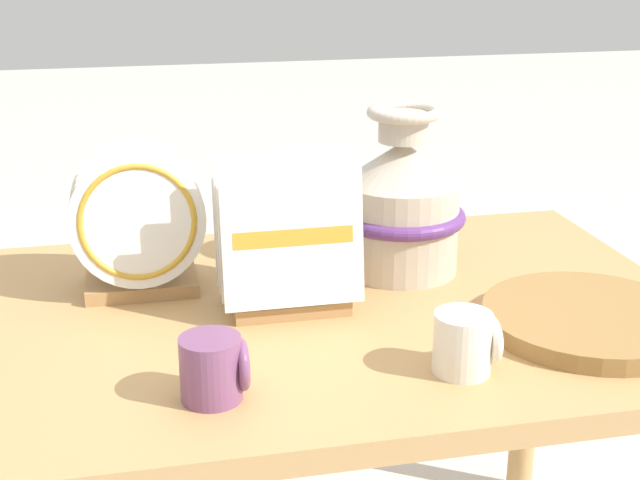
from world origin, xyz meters
TOP-DOWN VIEW (x-y plane):
  - display_table at (0.00, 0.00)m, footprint 1.15×0.76m
  - ceramic_vase at (0.17, 0.13)m, footprint 0.22×0.22m
  - dish_rack_round_plates at (-0.26, 0.13)m, footprint 0.21×0.14m
  - dish_rack_square_plates at (-0.05, 0.02)m, footprint 0.21×0.14m
  - wicker_charger_stack at (0.37, -0.15)m, footprint 0.31×0.31m
  - mug_cream_glaze at (0.14, -0.24)m, footprint 0.08×0.08m
  - mug_plum_glaze at (-0.19, -0.24)m, footprint 0.08×0.08m

SIDE VIEW (x-z plane):
  - display_table at x=0.00m, z-range 0.24..0.88m
  - wicker_charger_stack at x=0.37m, z-range 0.64..0.66m
  - mug_cream_glaze at x=0.14m, z-range 0.64..0.72m
  - mug_plum_glaze at x=-0.19m, z-range 0.64..0.72m
  - dish_rack_square_plates at x=-0.05m, z-range 0.62..0.85m
  - dish_rack_round_plates at x=-0.26m, z-range 0.62..0.85m
  - ceramic_vase at x=0.17m, z-range 0.62..0.89m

